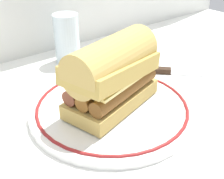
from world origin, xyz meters
TOP-DOWN VIEW (x-y plane):
  - ground_plane at (0.00, 0.00)m, footprint 1.50×1.50m
  - plate at (0.02, 0.02)m, footprint 0.29×0.29m
  - sausage_sandwich at (0.02, 0.02)m, footprint 0.19×0.13m
  - drinking_glass at (0.07, 0.26)m, footprint 0.06×0.06m
  - butter_knife at (0.22, 0.06)m, footprint 0.12×0.12m

SIDE VIEW (x-z plane):
  - ground_plane at x=0.00m, z-range 0.00..0.00m
  - butter_knife at x=0.22m, z-range 0.00..0.01m
  - plate at x=0.02m, z-range 0.00..0.02m
  - drinking_glass at x=0.07m, z-range -0.01..0.11m
  - sausage_sandwich at x=0.02m, z-range 0.02..0.14m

